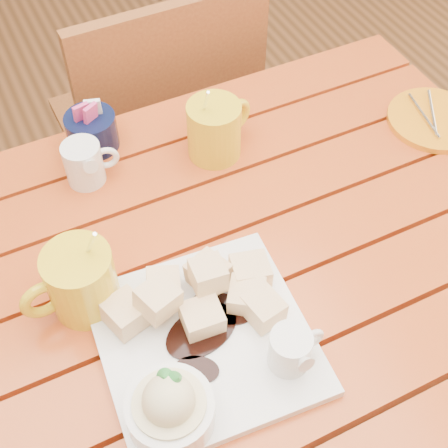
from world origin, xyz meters
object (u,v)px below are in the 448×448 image
coffee_mug_right (215,129)px  coffee_mug_left (79,281)px  orange_saucer (435,119)px  table (201,316)px  dessert_plate (200,347)px  chair_far (162,128)px

coffee_mug_right → coffee_mug_left: bearing=-165.0°
coffee_mug_left → orange_saucer: coffee_mug_left is taller
coffee_mug_left → coffee_mug_right: 0.36m
table → dessert_plate: 0.19m
table → dessert_plate: (-0.05, -0.12, 0.14)m
dessert_plate → orange_saucer: size_ratio=1.75×
coffee_mug_left → coffee_mug_right: bearing=27.4°
table → orange_saucer: bearing=13.2°
dessert_plate → coffee_mug_right: size_ratio=1.95×
orange_saucer → chair_far: 0.66m
table → chair_far: (0.17, 0.60, -0.15)m
coffee_mug_right → orange_saucer: 0.41m
orange_saucer → coffee_mug_right: bearing=164.7°
coffee_mug_left → coffee_mug_right: coffee_mug_left is taller
coffee_mug_right → chair_far: size_ratio=0.17×
chair_far → coffee_mug_left: bearing=59.3°
orange_saucer → chair_far: chair_far is taller
dessert_plate → orange_saucer: bearing=22.6°
coffee_mug_right → dessert_plate: bearing=-136.9°
coffee_mug_left → orange_saucer: bearing=1.5°
coffee_mug_left → chair_far: 0.73m
chair_far → orange_saucer: bearing=126.6°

